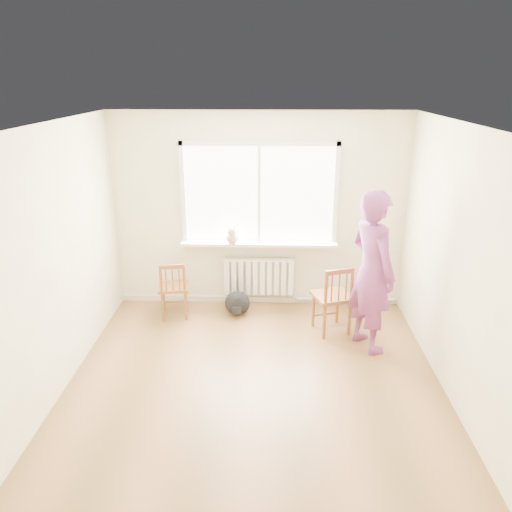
# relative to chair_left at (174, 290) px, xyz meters

# --- Properties ---
(floor) EXTENTS (4.50, 4.50, 0.00)m
(floor) POSITION_rel_chair_left_xyz_m (1.13, -1.72, -0.41)
(floor) COLOR #95643D
(floor) RESTS_ON ground
(ceiling) EXTENTS (4.50, 4.50, 0.00)m
(ceiling) POSITION_rel_chair_left_xyz_m (1.13, -1.72, 2.29)
(ceiling) COLOR white
(ceiling) RESTS_ON back_wall
(back_wall) EXTENTS (4.00, 0.01, 2.70)m
(back_wall) POSITION_rel_chair_left_xyz_m (1.13, 0.53, 0.94)
(back_wall) COLOR #EFE9BF
(back_wall) RESTS_ON ground
(window) EXTENTS (2.12, 0.05, 1.42)m
(window) POSITION_rel_chair_left_xyz_m (1.13, 0.51, 1.26)
(window) COLOR white
(window) RESTS_ON back_wall
(windowsill) EXTENTS (2.15, 0.22, 0.04)m
(windowsill) POSITION_rel_chair_left_xyz_m (1.13, 0.42, 0.52)
(windowsill) COLOR white
(windowsill) RESTS_ON back_wall
(radiator) EXTENTS (1.00, 0.12, 0.55)m
(radiator) POSITION_rel_chair_left_xyz_m (1.13, 0.44, 0.03)
(radiator) COLOR white
(radiator) RESTS_ON back_wall
(heating_pipe) EXTENTS (1.40, 0.04, 0.04)m
(heating_pipe) POSITION_rel_chair_left_xyz_m (2.38, 0.47, -0.33)
(heating_pipe) COLOR silver
(heating_pipe) RESTS_ON back_wall
(baseboard) EXTENTS (4.00, 0.03, 0.08)m
(baseboard) POSITION_rel_chair_left_xyz_m (1.13, 0.52, -0.37)
(baseboard) COLOR beige
(baseboard) RESTS_ON ground
(chair_left) EXTENTS (0.45, 0.44, 0.81)m
(chair_left) POSITION_rel_chair_left_xyz_m (0.00, 0.00, 0.00)
(chair_left) COLOR #94572B
(chair_left) RESTS_ON floor
(chair_right) EXTENTS (0.57, 0.55, 0.92)m
(chair_right) POSITION_rel_chair_left_xyz_m (2.10, -0.37, 0.06)
(chair_right) COLOR #94572B
(chair_right) RESTS_ON floor
(person) EXTENTS (0.73, 0.84, 1.94)m
(person) POSITION_rel_chair_left_xyz_m (2.47, -0.69, 0.56)
(person) COLOR #B03A67
(person) RESTS_ON floor
(cat) EXTENTS (0.20, 0.45, 0.30)m
(cat) POSITION_rel_chair_left_xyz_m (0.78, 0.34, 0.66)
(cat) COLOR beige
(cat) RESTS_ON windowsill
(backpack) EXTENTS (0.35, 0.27, 0.35)m
(backpack) POSITION_rel_chair_left_xyz_m (0.85, 0.10, -0.23)
(backpack) COLOR black
(backpack) RESTS_ON floor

